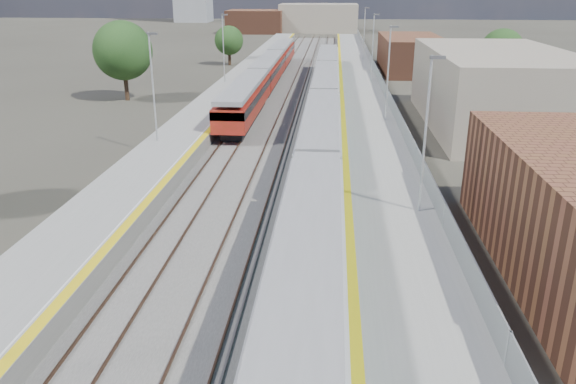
# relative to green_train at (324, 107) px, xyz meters

# --- Properties ---
(ground) EXTENTS (320.00, 320.00, 0.00)m
(ground) POSITION_rel_green_train_xyz_m (-1.50, 8.14, -2.06)
(ground) COLOR #47443A
(ground) RESTS_ON ground
(ballast_bed) EXTENTS (10.50, 155.00, 0.06)m
(ballast_bed) POSITION_rel_green_train_xyz_m (-3.75, 10.64, -2.03)
(ballast_bed) COLOR #565451
(ballast_bed) RESTS_ON ground
(tracks) EXTENTS (8.96, 160.00, 0.17)m
(tracks) POSITION_rel_green_train_xyz_m (-3.15, 12.32, -1.95)
(tracks) COLOR #4C3323
(tracks) RESTS_ON ground
(platform_right) EXTENTS (4.70, 155.00, 8.52)m
(platform_right) POSITION_rel_green_train_xyz_m (3.78, 10.63, -1.52)
(platform_right) COLOR slate
(platform_right) RESTS_ON ground
(platform_left) EXTENTS (4.30, 155.00, 8.52)m
(platform_left) POSITION_rel_green_train_xyz_m (-10.55, 10.63, -1.54)
(platform_left) COLOR slate
(platform_left) RESTS_ON ground
(green_train) EXTENTS (2.65, 74.01, 2.92)m
(green_train) POSITION_rel_green_train_xyz_m (0.00, 0.00, 0.00)
(green_train) COLOR black
(green_train) RESTS_ON ground
(red_train) EXTENTS (2.64, 53.64, 3.33)m
(red_train) POSITION_rel_green_train_xyz_m (-7.00, 21.05, -0.09)
(red_train) COLOR black
(red_train) RESTS_ON ground
(tree_b) EXTENTS (6.03, 6.03, 8.17)m
(tree_b) POSITION_rel_green_train_xyz_m (-20.98, 11.76, 3.09)
(tree_b) COLOR #382619
(tree_b) RESTS_ON ground
(tree_c) EXTENTS (4.31, 4.31, 5.85)m
(tree_c) POSITION_rel_green_train_xyz_m (-15.11, 40.36, 1.62)
(tree_c) COLOR #382619
(tree_c) RESTS_ON ground
(tree_d) EXTENTS (5.04, 5.04, 6.83)m
(tree_d) POSITION_rel_green_train_xyz_m (20.27, 23.04, 2.24)
(tree_d) COLOR #382619
(tree_d) RESTS_ON ground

